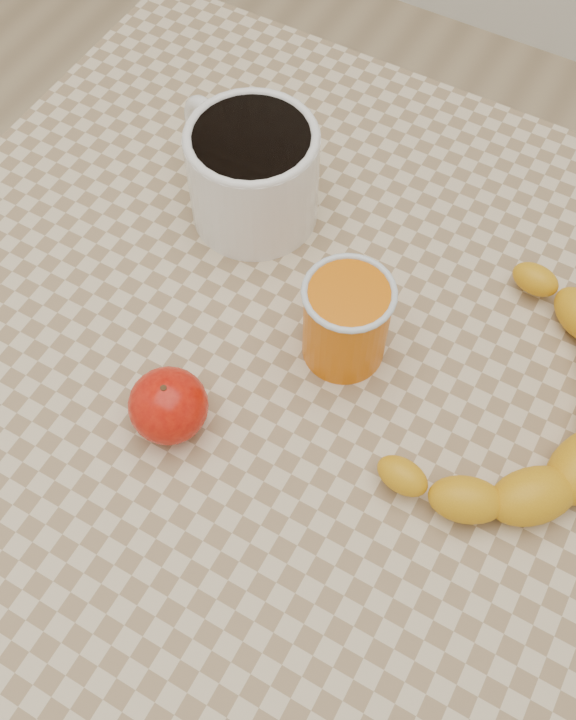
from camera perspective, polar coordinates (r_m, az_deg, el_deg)
The scene contains 6 objects.
ground at distance 1.40m, azimuth -0.00°, elevation -16.13°, with size 3.00×3.00×0.00m, color tan.
table at distance 0.77m, azimuth -0.00°, elevation -3.97°, with size 0.80×0.80×0.75m.
coffee_mug at distance 0.76m, azimuth -2.66°, elevation 13.38°, with size 0.18×0.16×0.10m.
orange_juice_glass at distance 0.67m, azimuth 4.16°, elevation 2.82°, with size 0.08×0.08×0.09m.
apple at distance 0.65m, azimuth -8.50°, elevation -3.22°, with size 0.07×0.07×0.06m.
banana at distance 0.68m, azimuth 16.28°, elevation -2.97°, with size 0.29×0.36×0.05m, color gold, non-canonical shape.
Camera 1 is at (0.17, -0.30, 1.35)m, focal length 40.00 mm.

